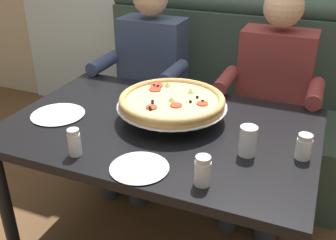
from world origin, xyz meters
TOP-DOWN VIEW (x-y plane):
  - booth_bench at (0.00, 0.92)m, footprint 1.70×0.78m
  - dining_table at (0.00, 0.00)m, footprint 1.36×0.91m
  - diner_left at (-0.38, 0.66)m, footprint 0.54×0.64m
  - diner_right at (0.38, 0.66)m, footprint 0.54×0.64m
  - pizza at (0.03, 0.08)m, footprint 0.50×0.50m
  - shaker_pepper_flakes at (0.61, -0.04)m, footprint 0.06×0.06m
  - shaker_oregano at (-0.20, -0.35)m, footprint 0.05×0.05m
  - shaker_parmesan at (0.31, -0.34)m, footprint 0.06×0.06m
  - plate_near_left at (-0.48, -0.09)m, footprint 0.25×0.25m
  - plate_near_right at (0.07, -0.34)m, footprint 0.22×0.22m
  - drinking_glass at (0.41, -0.09)m, footprint 0.07×0.07m
  - patio_chair at (-1.47, 2.08)m, footprint 0.43×0.43m

SIDE VIEW (x-z plane):
  - booth_bench at x=0.00m, z-range -0.17..0.96m
  - patio_chair at x=-1.47m, z-range 0.09..0.95m
  - dining_table at x=0.00m, z-range 0.29..1.02m
  - diner_left at x=-0.38m, z-range 0.07..1.35m
  - diner_right at x=0.38m, z-range 0.07..1.35m
  - plate_near_left at x=-0.48m, z-range 0.74..0.76m
  - plate_near_right at x=0.07m, z-range 0.74..0.76m
  - shaker_pepper_flakes at x=0.61m, z-range 0.73..0.83m
  - shaker_parmesan at x=0.31m, z-range 0.73..0.84m
  - shaker_oregano at x=-0.20m, z-range 0.73..0.84m
  - drinking_glass at x=0.41m, z-range 0.73..0.85m
  - pizza at x=0.03m, z-range 0.76..0.89m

